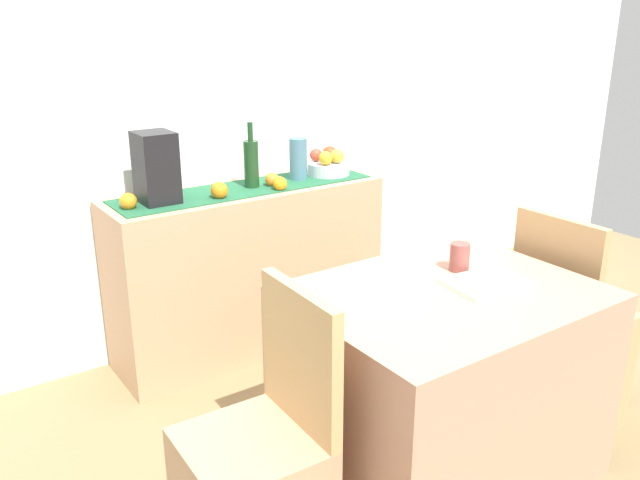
% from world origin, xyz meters
% --- Properties ---
extents(ground_plane, '(6.40, 6.40, 0.02)m').
position_xyz_m(ground_plane, '(0.00, 0.00, -0.01)').
color(ground_plane, olive).
rests_on(ground_plane, ground).
extents(room_wall_rear, '(6.40, 0.06, 2.70)m').
position_xyz_m(room_wall_rear, '(0.00, 1.18, 1.35)').
color(room_wall_rear, white).
rests_on(room_wall_rear, ground).
extents(sideboard_console, '(1.38, 0.42, 0.85)m').
position_xyz_m(sideboard_console, '(-0.13, 0.92, 0.42)').
color(sideboard_console, tan).
rests_on(sideboard_console, ground).
extents(table_runner, '(1.30, 0.32, 0.01)m').
position_xyz_m(table_runner, '(-0.13, 0.92, 0.85)').
color(table_runner, '#1F5938').
rests_on(table_runner, sideboard_console).
extents(fruit_bowl, '(0.23, 0.23, 0.06)m').
position_xyz_m(fruit_bowl, '(0.37, 0.92, 0.89)').
color(fruit_bowl, silver).
rests_on(fruit_bowl, table_runner).
extents(apple_left, '(0.08, 0.08, 0.08)m').
position_xyz_m(apple_left, '(0.40, 0.96, 0.96)').
color(apple_left, '#BE391C').
rests_on(apple_left, fruit_bowl).
extents(apple_front, '(0.07, 0.07, 0.07)m').
position_xyz_m(apple_front, '(0.33, 0.98, 0.95)').
color(apple_front, '#B63C2A').
rests_on(apple_front, fruit_bowl).
extents(apple_upper, '(0.07, 0.07, 0.07)m').
position_xyz_m(apple_upper, '(0.32, 0.88, 0.95)').
color(apple_upper, gold).
rests_on(apple_upper, fruit_bowl).
extents(apple_rear, '(0.07, 0.07, 0.07)m').
position_xyz_m(apple_rear, '(0.39, 0.88, 0.96)').
color(apple_rear, gold).
rests_on(apple_rear, fruit_bowl).
extents(wine_bottle, '(0.07, 0.07, 0.32)m').
position_xyz_m(wine_bottle, '(-0.09, 0.92, 0.97)').
color(wine_bottle, '#193C1D').
rests_on(wine_bottle, sideboard_console).
extents(coffee_maker, '(0.16, 0.18, 0.32)m').
position_xyz_m(coffee_maker, '(-0.57, 0.92, 1.01)').
color(coffee_maker, black).
rests_on(coffee_maker, sideboard_console).
extents(ceramic_vase, '(0.09, 0.09, 0.22)m').
position_xyz_m(ceramic_vase, '(0.18, 0.92, 0.96)').
color(ceramic_vase, '#467187').
rests_on(ceramic_vase, sideboard_console).
extents(orange_loose_end, '(0.07, 0.07, 0.07)m').
position_xyz_m(orange_loose_end, '(0.00, 0.89, 0.88)').
color(orange_loose_end, orange).
rests_on(orange_loose_end, sideboard_console).
extents(orange_loose_near_bowl, '(0.08, 0.08, 0.08)m').
position_xyz_m(orange_loose_near_bowl, '(-0.32, 0.83, 0.89)').
color(orange_loose_near_bowl, orange).
rests_on(orange_loose_near_bowl, sideboard_console).
extents(orange_loose_mid, '(0.07, 0.07, 0.07)m').
position_xyz_m(orange_loose_mid, '(-0.01, 0.80, 0.88)').
color(orange_loose_mid, orange).
rests_on(orange_loose_mid, sideboard_console).
extents(orange_loose_far, '(0.07, 0.07, 0.07)m').
position_xyz_m(orange_loose_far, '(-0.72, 0.89, 0.89)').
color(orange_loose_far, orange).
rests_on(orange_loose_far, sideboard_console).
extents(dining_table, '(1.04, 0.81, 0.74)m').
position_xyz_m(dining_table, '(-0.03, -0.35, 0.37)').
color(dining_table, tan).
rests_on(dining_table, ground).
extents(open_book, '(0.30, 0.24, 0.02)m').
position_xyz_m(open_book, '(0.12, -0.40, 0.75)').
color(open_book, white).
rests_on(open_book, dining_table).
extents(coffee_cup, '(0.07, 0.07, 0.11)m').
position_xyz_m(coffee_cup, '(0.14, -0.24, 0.79)').
color(coffee_cup, brown).
rests_on(coffee_cup, dining_table).
extents(chair_by_corner, '(0.41, 0.41, 0.90)m').
position_xyz_m(chair_by_corner, '(0.75, -0.35, 0.27)').
color(chair_by_corner, tan).
rests_on(chair_by_corner, ground).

